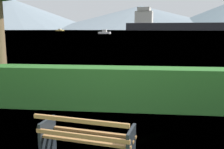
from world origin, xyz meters
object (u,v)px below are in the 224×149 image
park_bench (86,139)px  fishing_boat_near (60,30)px  cargo_ship_large (167,24)px  sailboat_mid (104,32)px

park_bench → fishing_boat_near: (-77.73, 244.60, 0.32)m
cargo_ship_large → park_bench: bearing=-95.9°
park_bench → sailboat_mid: 107.00m
cargo_ship_large → sailboat_mid: cargo_ship_large is taller
park_bench → cargo_ship_large: (32.04, 311.91, 7.20)m
park_bench → fishing_boat_near: fishing_boat_near is taller
fishing_boat_near → sailboat_mid: size_ratio=1.66×
cargo_ship_large → fishing_boat_near: size_ratio=12.61×
sailboat_mid → fishing_boat_near: bearing=114.6°
park_bench → sailboat_mid: (-14.40, 106.03, 0.19)m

